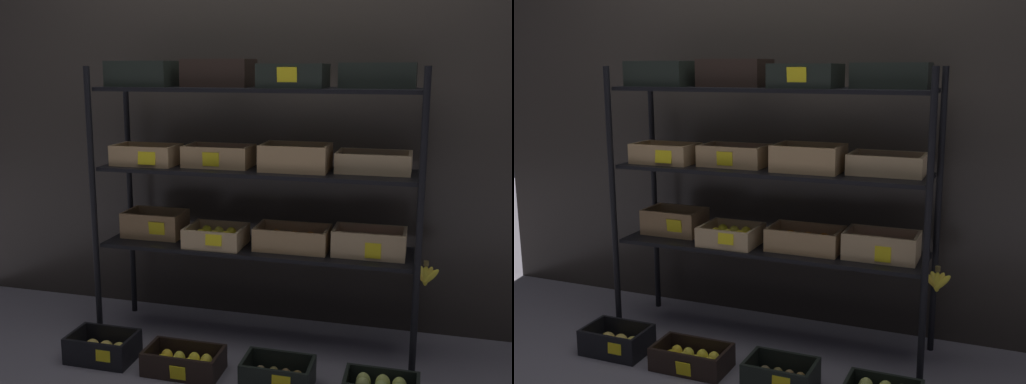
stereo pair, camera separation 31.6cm
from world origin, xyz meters
TOP-DOWN VIEW (x-y plane):
  - ground_plane at (0.00, 0.00)m, footprint 10.00×10.00m
  - storefront_wall at (0.00, 0.40)m, footprint 4.05×0.12m
  - display_rack at (0.01, 0.00)m, footprint 1.77×0.44m
  - crate_ground_apple_gold at (-0.69, -0.42)m, footprint 0.33×0.23m
  - crate_ground_lemon at (-0.24, -0.43)m, footprint 0.37×0.22m
  - crate_ground_kiwi at (0.23, -0.45)m, footprint 0.32×0.22m

SIDE VIEW (x-z plane):
  - ground_plane at x=0.00m, z-range 0.00..0.00m
  - crate_ground_lemon at x=-0.24m, z-range -0.01..0.11m
  - crate_ground_kiwi at x=0.23m, z-range -0.02..0.12m
  - crate_ground_apple_gold at x=-0.69m, z-range -0.02..0.12m
  - display_rack at x=0.01m, z-range 0.21..1.70m
  - storefront_wall at x=0.00m, z-range 0.00..2.51m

